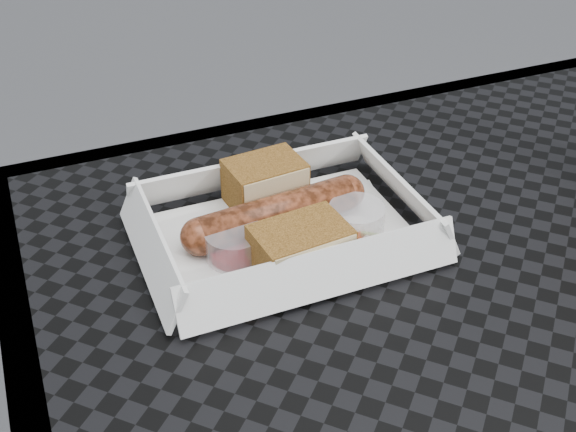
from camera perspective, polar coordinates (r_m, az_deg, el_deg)
The scene contains 9 objects.
patio_table at distance 0.65m, azimuth 18.99°, elevation -12.49°, with size 0.80×0.80×0.74m.
food_tray at distance 0.64m, azimuth -0.34°, elevation -1.56°, with size 0.22×0.15×0.00m, color white.
bratwurst at distance 0.64m, azimuth -0.93°, elevation 0.19°, with size 0.18×0.05×0.03m.
bread_near at distance 0.67m, azimuth -1.83°, elevation 2.66°, with size 0.07×0.05×0.04m, color brown.
bread_far at distance 0.59m, azimuth 0.99°, elevation -2.53°, with size 0.08×0.05×0.04m, color brown.
veg_garnish at distance 0.63m, azimuth 6.43°, elevation -2.56°, with size 0.03×0.03×0.00m.
napkin at distance 0.66m, azimuth 3.02°, elevation -0.50°, with size 0.12×0.12×0.00m, color white.
condiment_cup_sauce at distance 0.61m, azimuth -4.24°, elevation -2.39°, with size 0.05×0.05×0.03m, color maroon.
condiment_cup_empty at distance 0.64m, azimuth 5.42°, elevation -0.42°, with size 0.05×0.05×0.03m, color silver.
Camera 1 is at (-0.35, -0.30, 1.13)m, focal length 45.00 mm.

